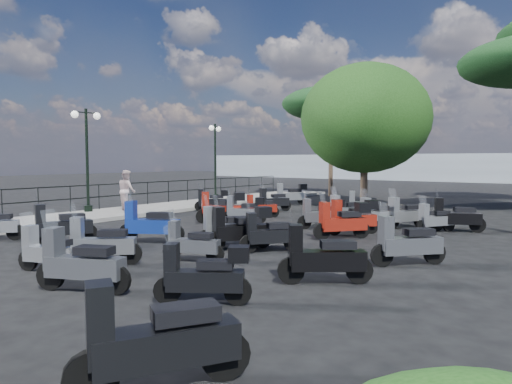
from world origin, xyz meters
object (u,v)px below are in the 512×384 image
Objects in this scene: pine_2 at (331,104)px; scooter_15 at (228,229)px; scooter_22 at (343,221)px; scooter_4 at (213,201)px; scooter_7 at (48,252)px; scooter_14 at (101,244)px; broadleaf_tree at (365,119)px; scooter_24 at (157,342)px; scooter_2 at (61,226)px; scooter_21 at (269,235)px; scooter_9 at (245,211)px; scooter_3 at (222,208)px; scooter_17 at (363,205)px; scooter_28 at (435,220)px; scooter_31 at (347,211)px; scooter_32 at (353,218)px; scooter_13 at (192,244)px; scooter_10 at (260,207)px; scooter_5 at (291,195)px; scooter_25 at (204,275)px; scooter_27 at (407,244)px; scooter_26 at (323,258)px; scooter_29 at (455,217)px; scooter_19 at (80,264)px; lamp_post_1 at (87,153)px; lamp_post_2 at (215,156)px; scooter_11 at (273,201)px; scooter_23 at (405,215)px; scooter_20 at (240,229)px; scooter_30 at (377,215)px; scooter_16 at (322,214)px; pedestrian_far at (127,190)px.

scooter_15 is at bearing -71.43° from pine_2.
scooter_4 is at bearing 17.20° from scooter_22.
scooter_4 reaches higher than scooter_7.
broadleaf_tree reaches higher than scooter_14.
scooter_14 is 6.04m from scooter_24.
scooter_2 is 7.91m from scooter_22.
scooter_14 is 0.93× the size of scooter_22.
scooter_9 is at bearing -6.22° from scooter_21.
scooter_3 reaches higher than scooter_17.
scooter_4 is 1.09× the size of scooter_28.
scooter_24 is (2.40, -9.20, -0.02)m from scooter_22.
scooter_24 is 19.79m from broadleaf_tree.
scooter_31 is 2.27m from scooter_32.
scooter_32 reaches higher than scooter_13.
scooter_15 is (2.97, -5.60, 0.07)m from scooter_10.
scooter_28 is (6.11, 2.02, -0.07)m from scooter_9.
scooter_5 reaches higher than scooter_28.
scooter_32 is (-0.97, 7.83, 0.05)m from scooter_25.
scooter_27 is at bearing -95.50° from scooter_14.
scooter_10 is 5.07m from scooter_32.
scooter_26 reaches higher than scooter_9.
pine_2 is at bearing -30.07° from scooter_31.
scooter_25 is 0.84× the size of scooter_29.
scooter_19 reaches higher than scooter_4.
lamp_post_1 is 1.03× the size of lamp_post_2.
scooter_9 is at bearing 5.21° from scooter_13.
scooter_19 is at bearing 140.71° from scooter_11.
scooter_9 is 14.94m from pine_2.
scooter_27 is at bearing 171.13° from scooter_11.
scooter_29 is 0.24× the size of pine_2.
scooter_7 is 2.98m from scooter_13.
scooter_25 is 1.07× the size of scooter_28.
scooter_2 reaches higher than scooter_28.
scooter_23 is at bearing -33.12° from scooter_25.
scooter_21 is (10.58, -1.89, -2.16)m from lamp_post_1.
scooter_13 is 10.62m from scooter_17.
scooter_15 is at bearing 30.11° from scooter_20.
lamp_post_2 is at bearing -116.26° from pine_2.
scooter_24 is at bearing 158.62° from scooter_5.
lamp_post_1 is 10.96m from scooter_21.
scooter_30 is at bearing -40.09° from lamp_post_2.
scooter_26 is at bearing -174.02° from scooter_3.
scooter_14 is 2.10m from scooter_19.
scooter_5 is at bearing -3.21° from scooter_26.
scooter_5 reaches higher than scooter_16.
scooter_31 reaches higher than scooter_17.
scooter_22 is 0.21× the size of broadleaf_tree.
scooter_11 is (4.63, 4.41, -0.55)m from pedestrian_far.
scooter_3 is 12.29m from scooter_24.
pedestrian_far is 1.24× the size of scooter_13.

